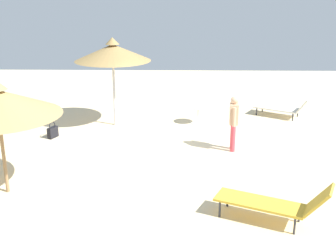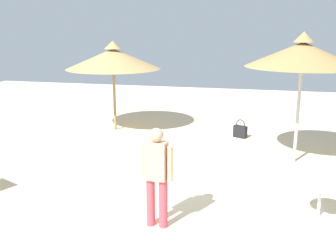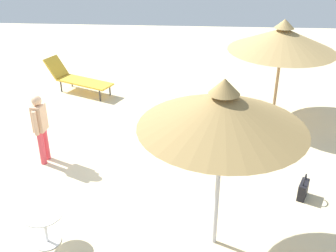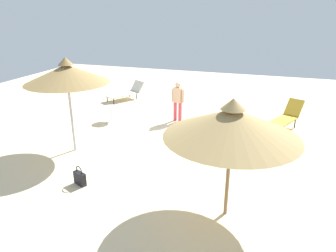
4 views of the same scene
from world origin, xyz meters
TOP-DOWN VIEW (x-y plane):
  - ground at (0.00, 0.00)m, footprint 24.00×24.00m
  - parasol_umbrella_near_left at (1.75, -2.48)m, footprint 2.39×2.39m
  - lounge_chair_far_left at (-2.13, 3.62)m, footprint 2.19×1.42m
  - lounge_chair_front at (-3.96, -3.48)m, footprint 1.94×1.54m
  - person_standing_far_right at (-1.80, -0.26)m, footprint 0.24×0.49m
  - handbag at (3.45, -1.18)m, footprint 0.28×0.39m
  - side_table_round at (-0.96, -2.67)m, footprint 0.62×0.62m

SIDE VIEW (x-z plane):
  - ground at x=0.00m, z-range -0.10..0.00m
  - handbag at x=3.45m, z-range -0.07..0.44m
  - lounge_chair_front at x=-3.96m, z-range -0.04..0.74m
  - side_table_round at x=-0.96m, z-range 0.11..0.69m
  - lounge_chair_far_left at x=-2.13m, z-range -0.03..0.90m
  - person_standing_far_right at x=-1.80m, z-range 0.10..1.63m
  - parasol_umbrella_near_left at x=1.75m, z-range 0.95..3.78m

